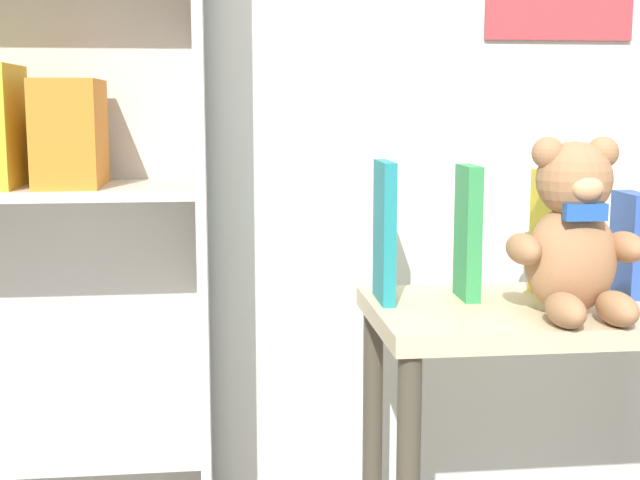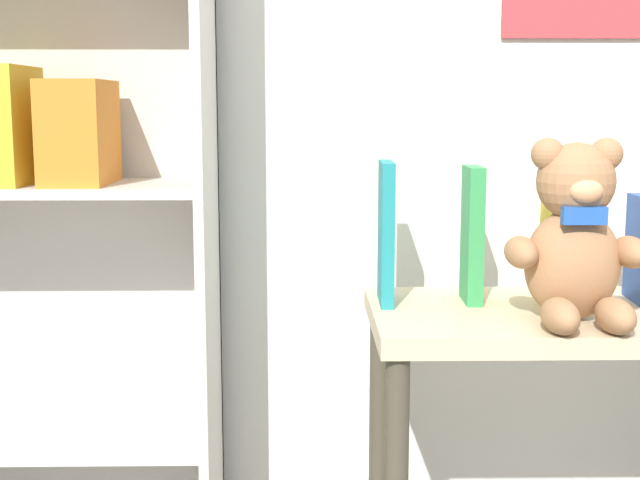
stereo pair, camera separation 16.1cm
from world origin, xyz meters
name	(u,v)px [view 1 (the left image)]	position (x,y,z in m)	size (l,w,h in m)	color
bookshelf_side	(34,142)	(-0.86, 1.26, 0.85)	(0.63, 0.29, 1.52)	beige
display_table	(558,350)	(0.10, 1.09, 0.47)	(0.69, 0.39, 0.56)	beige
teddy_bear	(574,235)	(0.08, 1.00, 0.70)	(0.23, 0.21, 0.31)	#A8754C
book_standing_teal	(384,232)	(-0.22, 1.15, 0.68)	(0.02, 0.13, 0.26)	teal
book_standing_green	(468,232)	(-0.06, 1.15, 0.68)	(0.03, 0.10, 0.25)	#33934C
book_standing_yellow	(549,234)	(0.10, 1.16, 0.67)	(0.04, 0.10, 0.24)	gold
book_standing_blue	(631,244)	(0.25, 1.15, 0.65)	(0.04, 0.12, 0.20)	#2D51B7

